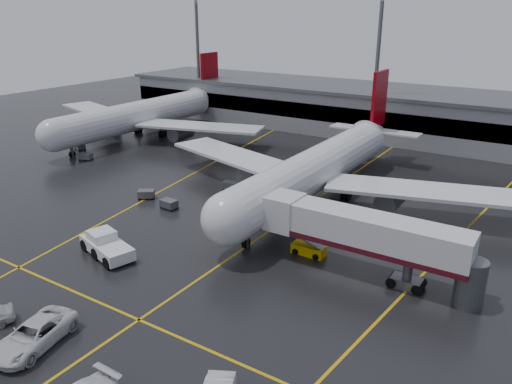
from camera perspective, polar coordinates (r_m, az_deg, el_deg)
The scene contains 19 objects.
ground at distance 56.31m, azimuth 2.82°, elevation -3.61°, with size 220.00×220.00×0.00m, color black.
apron_line_centre at distance 56.31m, azimuth 2.82°, elevation -3.60°, with size 0.25×90.00×0.02m, color gold.
apron_line_stop at distance 41.01m, azimuth -13.21°, elevation -14.02°, with size 60.00×0.25×0.02m, color gold.
apron_line_left at distance 74.72m, azimuth -6.69°, elevation 2.37°, with size 0.25×70.00×0.02m, color gold.
apron_line_right at distance 59.81m, azimuth 23.00°, elevation -3.81°, with size 0.25×70.00×0.02m, color gold.
terminal at distance 97.92m, azimuth 17.17°, elevation 8.49°, with size 122.00×19.00×8.60m.
light_mast_left at distance 112.09m, azimuth -6.66°, elevation 15.86°, with size 3.00×1.20×25.45m.
light_mast_mid at distance 92.37m, azimuth 13.71°, elevation 14.54°, with size 3.00×1.20×25.45m.
main_airliner at distance 62.94m, azimuth 7.30°, elevation 2.94°, with size 48.80×45.60×14.10m.
second_airliner at distance 96.50m, azimuth -12.67°, elevation 8.66°, with size 48.80×45.60×14.10m.
jet_bridge at distance 45.21m, azimuth 12.21°, elevation -4.84°, with size 19.90×3.40×6.05m.
pushback_tractor at distance 51.15m, azimuth -16.73°, elevation -5.90°, with size 7.13×4.43×2.38m.
belt_loader at distance 49.54m, azimuth 6.02°, elevation -6.54°, with size 3.32×1.60×2.08m.
service_van_a at distance 40.16m, azimuth -24.01°, elevation -14.66°, with size 3.04×6.59×1.83m, color silver.
baggage_cart_a at distance 61.06m, azimuth -9.91°, elevation -1.32°, with size 2.10×1.47×1.12m.
baggage_cart_b at distance 64.85m, azimuth -12.42°, elevation -0.20°, with size 2.38×2.21×1.12m.
baggage_cart_c at distance 66.51m, azimuth -2.92°, elevation 0.78°, with size 2.24×1.71×1.12m.
baggage_cart_d at distance 90.72m, azimuth -19.49°, elevation 4.95°, with size 2.28×1.80×1.12m.
baggage_cart_e at distance 84.20m, azimuth -18.88°, elevation 3.89°, with size 2.30×1.84×1.12m.
Camera 1 is at (25.40, -44.83, 22.71)m, focal length 35.05 mm.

